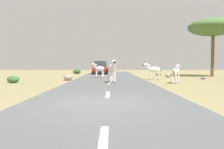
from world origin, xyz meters
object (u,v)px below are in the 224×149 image
(zebra_1, at_px, (176,72))
(bush_0, at_px, (13,79))
(car_0, at_px, (101,68))
(rock_3, at_px, (158,74))
(rock_4, at_px, (168,76))
(zebra_0, at_px, (112,69))
(rock_0, at_px, (203,78))
(rock_2, at_px, (68,77))
(tree_1, at_px, (213,27))
(bush_3, at_px, (77,72))
(zebra_2, at_px, (99,69))
(zebra_3, at_px, (153,70))

(zebra_1, relative_size, bush_0, 1.61)
(car_0, distance_m, rock_3, 8.20)
(rock_4, bearing_deg, zebra_1, -100.25)
(zebra_0, height_order, bush_0, zebra_0)
(car_0, height_order, rock_0, car_0)
(car_0, relative_size, rock_2, 5.80)
(tree_1, height_order, bush_3, tree_1)
(car_0, height_order, rock_2, car_0)
(zebra_2, bearing_deg, rock_4, -52.06)
(rock_2, height_order, rock_3, rock_2)
(zebra_0, height_order, zebra_2, zebra_0)
(zebra_1, distance_m, car_0, 15.93)
(car_0, xyz_separation_m, bush_3, (-3.42, 1.09, -0.52))
(zebra_1, distance_m, zebra_3, 3.57)
(zebra_0, bearing_deg, tree_1, -152.37)
(tree_1, height_order, rock_4, tree_1)
(bush_0, height_order, rock_2, bush_0)
(rock_3, bearing_deg, car_0, 149.32)
(zebra_1, height_order, rock_3, zebra_1)
(zebra_0, relative_size, zebra_3, 1.11)
(bush_0, xyz_separation_m, rock_3, (12.82, 10.06, -0.04))
(zebra_3, relative_size, rock_2, 2.09)
(zebra_1, bearing_deg, zebra_0, -145.25)
(zebra_0, height_order, zebra_3, zebra_0)
(bush_3, bearing_deg, bush_0, -98.77)
(zebra_1, distance_m, tree_1, 11.91)
(zebra_1, xyz_separation_m, rock_3, (1.01, 10.58, -0.62))
(bush_3, bearing_deg, zebra_0, -72.94)
(tree_1, bearing_deg, zebra_3, -144.78)
(zebra_0, xyz_separation_m, bush_3, (-4.88, 15.91, -0.72))
(zebra_1, relative_size, car_0, 0.32)
(zebra_3, distance_m, rock_3, 7.43)
(zebra_2, xyz_separation_m, tree_1, (12.40, 3.06, 4.49))
(zebra_0, xyz_separation_m, zebra_1, (4.56, 0.07, -0.20))
(zebra_1, bearing_deg, rock_4, 113.61)
(zebra_1, xyz_separation_m, rock_4, (1.34, 7.41, -0.66))
(bush_3, bearing_deg, rock_0, -41.30)
(zebra_3, bearing_deg, bush_0, 112.25)
(zebra_0, relative_size, rock_3, 2.68)
(zebra_2, distance_m, car_0, 9.03)
(zebra_1, relative_size, rock_2, 1.86)
(zebra_3, bearing_deg, zebra_1, -157.51)
(car_0, xyz_separation_m, rock_4, (7.36, -7.34, -0.67))
(zebra_0, bearing_deg, zebra_2, -88.90)
(tree_1, xyz_separation_m, rock_2, (-14.89, -5.80, -5.15))
(zebra_2, relative_size, car_0, 0.33)
(bush_3, bearing_deg, zebra_3, -55.56)
(zebra_2, relative_size, rock_4, 2.88)
(rock_0, distance_m, rock_4, 3.96)
(zebra_3, height_order, tree_1, tree_1)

